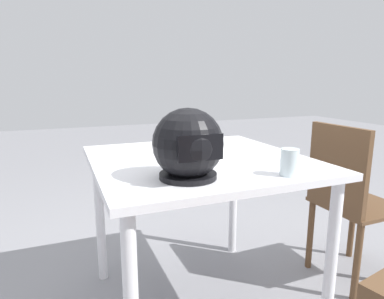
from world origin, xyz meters
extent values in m
cube|color=white|center=(0.00, 0.00, 0.76)|extent=(0.97, 0.97, 0.03)
cylinder|color=white|center=(-0.42, -0.42, 0.37)|extent=(0.05, 0.05, 0.74)
cylinder|color=white|center=(0.42, -0.42, 0.37)|extent=(0.05, 0.05, 0.74)
cylinder|color=white|center=(-0.42, 0.42, 0.37)|extent=(0.05, 0.05, 0.74)
cylinder|color=white|center=(0.00, -0.20, 0.78)|extent=(0.29, 0.29, 0.01)
cylinder|color=tan|center=(0.00, -0.20, 0.80)|extent=(0.23, 0.23, 0.02)
cylinder|color=red|center=(0.00, -0.20, 0.81)|extent=(0.20, 0.20, 0.00)
sphere|color=#234C1E|center=(0.02, -0.17, 0.82)|extent=(0.04, 0.04, 0.04)
sphere|color=#234C1E|center=(0.02, -0.15, 0.81)|extent=(0.02, 0.02, 0.02)
sphere|color=#234C1E|center=(-0.03, -0.26, 0.82)|extent=(0.04, 0.04, 0.04)
sphere|color=#234C1E|center=(-0.02, -0.15, 0.82)|extent=(0.03, 0.03, 0.03)
sphere|color=#234C1E|center=(-0.08, -0.20, 0.82)|extent=(0.04, 0.04, 0.04)
cylinder|color=#E0D172|center=(-0.02, -0.22, 0.82)|extent=(0.03, 0.03, 0.02)
cylinder|color=#E0D172|center=(0.01, -0.22, 0.82)|extent=(0.02, 0.02, 0.02)
cylinder|color=#E0D172|center=(-0.01, -0.19, 0.82)|extent=(0.02, 0.02, 0.02)
cylinder|color=#E0D172|center=(0.02, -0.21, 0.81)|extent=(0.03, 0.03, 0.01)
cylinder|color=#E0D172|center=(-0.02, -0.23, 0.81)|extent=(0.02, 0.02, 0.01)
sphere|color=black|center=(0.17, 0.28, 0.90)|extent=(0.26, 0.26, 0.26)
cylinder|color=black|center=(0.17, 0.28, 0.78)|extent=(0.21, 0.21, 0.02)
cube|color=black|center=(0.17, 0.40, 0.91)|extent=(0.16, 0.02, 0.09)
cylinder|color=silver|center=(-0.20, 0.40, 0.83)|extent=(0.07, 0.07, 0.10)
cube|color=brown|center=(-0.93, 0.10, 0.44)|extent=(0.40, 0.40, 0.02)
cube|color=brown|center=(-0.75, 0.10, 0.68)|extent=(0.03, 0.38, 0.45)
cylinder|color=brown|center=(-1.10, -0.07, 0.21)|extent=(0.04, 0.04, 0.43)
cylinder|color=brown|center=(-0.76, -0.07, 0.21)|extent=(0.04, 0.04, 0.43)
cylinder|color=brown|center=(-0.77, 0.27, 0.21)|extent=(0.04, 0.04, 0.43)
camera|label=1|loc=(0.60, 1.39, 1.13)|focal=31.13mm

